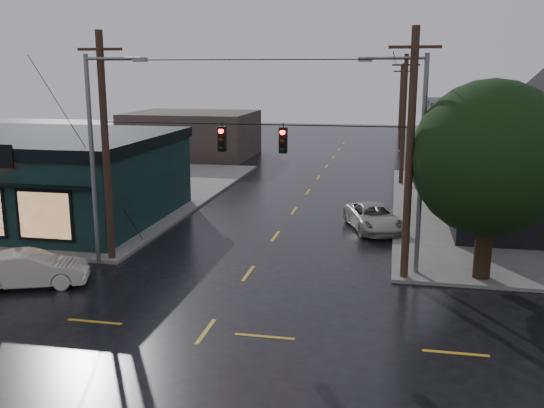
% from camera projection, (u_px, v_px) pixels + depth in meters
% --- Properties ---
extents(ground_plane, '(160.00, 160.00, 0.00)m').
position_uv_depth(ground_plane, '(206.00, 331.00, 20.11)').
color(ground_plane, black).
extents(sidewalk_nw, '(28.00, 28.00, 0.15)m').
position_uv_depth(sidewalk_nw, '(22.00, 191.00, 43.09)').
color(sidewalk_nw, '#62615C').
rests_on(sidewalk_nw, ground).
extents(pizza_shop, '(16.30, 12.34, 4.90)m').
position_uv_depth(pizza_shop, '(23.00, 175.00, 34.84)').
color(pizza_shop, black).
rests_on(pizza_shop, ground).
extents(corner_tree, '(6.22, 6.22, 8.06)m').
position_uv_depth(corner_tree, '(490.00, 159.00, 23.85)').
color(corner_tree, black).
rests_on(corner_tree, ground).
extents(utility_pole_nw, '(2.00, 0.32, 10.15)m').
position_uv_depth(utility_pole_nw, '(112.00, 261.00, 27.58)').
color(utility_pole_nw, '#312316').
rests_on(utility_pole_nw, ground).
extents(utility_pole_ne, '(2.00, 0.32, 10.15)m').
position_uv_depth(utility_pole_ne, '(404.00, 280.00, 25.07)').
color(utility_pole_ne, '#312316').
rests_on(utility_pole_ne, ground).
extents(utility_pole_far_a, '(2.00, 0.32, 9.65)m').
position_uv_depth(utility_pole_far_a, '(401.00, 185.00, 45.65)').
color(utility_pole_far_a, '#312316').
rests_on(utility_pole_far_a, ground).
extents(utility_pole_far_b, '(2.00, 0.32, 9.15)m').
position_uv_depth(utility_pole_far_b, '(400.00, 151.00, 64.78)').
color(utility_pole_far_b, '#312316').
rests_on(utility_pole_far_b, ground).
extents(utility_pole_far_c, '(2.00, 0.32, 9.15)m').
position_uv_depth(utility_pole_far_c, '(399.00, 133.00, 83.92)').
color(utility_pole_far_c, '#312316').
rests_on(utility_pole_far_c, ground).
extents(span_signal_assembly, '(13.00, 0.48, 1.23)m').
position_uv_depth(span_signal_assembly, '(252.00, 139.00, 25.07)').
color(span_signal_assembly, black).
rests_on(span_signal_assembly, ground).
extents(streetlight_nw, '(5.40, 0.30, 9.15)m').
position_uv_depth(streetlight_nw, '(99.00, 265.00, 26.97)').
color(streetlight_nw, slate).
rests_on(streetlight_nw, ground).
extents(streetlight_ne, '(5.40, 0.30, 9.15)m').
position_uv_depth(streetlight_ne, '(415.00, 275.00, 25.64)').
color(streetlight_ne, slate).
rests_on(streetlight_ne, ground).
extents(bg_building_west, '(12.00, 10.00, 4.40)m').
position_uv_depth(bg_building_west, '(192.00, 134.00, 60.61)').
color(bg_building_west, '#41322F').
rests_on(bg_building_west, ground).
extents(bg_building_east, '(14.00, 12.00, 5.60)m').
position_uv_depth(bg_building_east, '(500.00, 129.00, 59.47)').
color(bg_building_east, '#2B2B30').
rests_on(bg_building_east, ground).
extents(sedan_cream, '(4.64, 3.03, 1.45)m').
position_uv_depth(sedan_cream, '(30.00, 269.00, 24.13)').
color(sedan_cream, beige).
rests_on(sedan_cream, ground).
extents(suv_silver, '(3.79, 5.50, 1.40)m').
position_uv_depth(suv_silver, '(374.00, 217.00, 32.71)').
color(suv_silver, '#AAA99D').
rests_on(suv_silver, ground).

